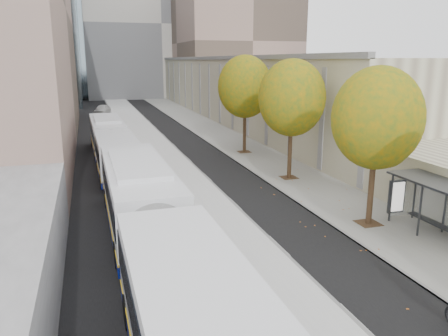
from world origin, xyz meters
name	(u,v)px	position (x,y,z in m)	size (l,w,h in m)	color
bus_platform	(152,148)	(-3.88, 35.00, 0.07)	(4.25, 150.00, 0.15)	#BABABA
sidewalk	(235,144)	(4.12, 35.00, 0.04)	(4.75, 150.00, 0.08)	gray
building_tan	(245,84)	(15.50, 64.00, 4.00)	(18.00, 92.00, 8.00)	gray
building_far_block	(155,27)	(6.00, 96.00, 15.00)	(30.00, 18.00, 30.00)	#9B978F
bus_shelter	(439,190)	(5.69, 10.96, 2.19)	(1.90, 4.40, 2.53)	#383A3F
tree_c	(377,118)	(3.60, 13.00, 5.25)	(4.20, 4.20, 7.28)	#322817
tree_d	(292,98)	(3.60, 22.00, 5.47)	(4.40, 4.40, 7.60)	#322817
tree_e	(245,87)	(3.60, 31.00, 5.69)	(4.60, 4.60, 7.92)	#322817
bus_near	(152,228)	(-7.18, 11.36, 1.74)	(2.98, 19.17, 3.19)	silver
bus_far	(111,142)	(-7.67, 30.69, 1.60)	(2.97, 17.57, 2.92)	silver
distant_car	(102,110)	(-7.22, 63.17, 0.74)	(1.74, 4.32, 1.47)	silver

